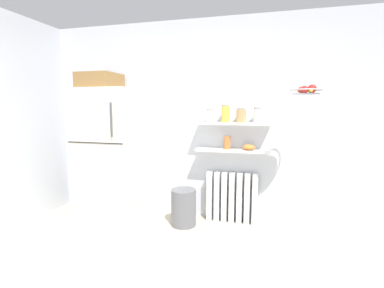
{
  "coord_description": "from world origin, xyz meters",
  "views": [
    {
      "loc": [
        0.74,
        -1.62,
        1.5
      ],
      "look_at": [
        -0.11,
        1.6,
        1.05
      ],
      "focal_mm": 26.34,
      "sensor_mm": 36.0,
      "label": 1
    }
  ],
  "objects_px": {
    "storage_jar_3": "(257,115)",
    "shelf_bowl": "(249,147)",
    "storage_jar_2": "(241,115)",
    "storage_jar_0": "(210,116)",
    "radiator": "(232,197)",
    "hanging_fruit_basket": "(307,90)",
    "trash_bin": "(184,207)",
    "refrigerator": "(110,151)",
    "vase": "(227,143)",
    "storage_jar_1": "(225,114)"
  },
  "relations": [
    {
      "from": "storage_jar_3",
      "to": "shelf_bowl",
      "type": "distance_m",
      "value": 0.4
    },
    {
      "from": "storage_jar_2",
      "to": "storage_jar_0",
      "type": "bearing_deg",
      "value": -180.0
    },
    {
      "from": "radiator",
      "to": "hanging_fruit_basket",
      "type": "bearing_deg",
      "value": -29.31
    },
    {
      "from": "storage_jar_0",
      "to": "storage_jar_3",
      "type": "distance_m",
      "value": 0.58
    },
    {
      "from": "trash_bin",
      "to": "refrigerator",
      "type": "bearing_deg",
      "value": 179.62
    },
    {
      "from": "storage_jar_0",
      "to": "hanging_fruit_basket",
      "type": "height_order",
      "value": "hanging_fruit_basket"
    },
    {
      "from": "shelf_bowl",
      "to": "trash_bin",
      "type": "bearing_deg",
      "value": -162.93
    },
    {
      "from": "refrigerator",
      "to": "storage_jar_0",
      "type": "bearing_deg",
      "value": 10.14
    },
    {
      "from": "radiator",
      "to": "trash_bin",
      "type": "xyz_separation_m",
      "value": [
        -0.58,
        -0.27,
        -0.09
      ]
    },
    {
      "from": "hanging_fruit_basket",
      "to": "vase",
      "type": "bearing_deg",
      "value": 154.32
    },
    {
      "from": "storage_jar_0",
      "to": "trash_bin",
      "type": "xyz_separation_m",
      "value": [
        -0.28,
        -0.24,
        -1.15
      ]
    },
    {
      "from": "refrigerator",
      "to": "trash_bin",
      "type": "bearing_deg",
      "value": -0.38
    },
    {
      "from": "hanging_fruit_basket",
      "to": "radiator",
      "type": "bearing_deg",
      "value": 150.69
    },
    {
      "from": "shelf_bowl",
      "to": "trash_bin",
      "type": "relative_size",
      "value": 0.34
    },
    {
      "from": "refrigerator",
      "to": "hanging_fruit_basket",
      "type": "bearing_deg",
      "value": -4.29
    },
    {
      "from": "storage_jar_0",
      "to": "trash_bin",
      "type": "distance_m",
      "value": 1.21
    },
    {
      "from": "storage_jar_1",
      "to": "shelf_bowl",
      "type": "bearing_deg",
      "value": 0.0
    },
    {
      "from": "storage_jar_3",
      "to": "shelf_bowl",
      "type": "xyz_separation_m",
      "value": [
        -0.09,
        0.0,
        -0.39
      ]
    },
    {
      "from": "storage_jar_2",
      "to": "storage_jar_3",
      "type": "xyz_separation_m",
      "value": [
        0.19,
        -0.0,
        0.0
      ]
    },
    {
      "from": "shelf_bowl",
      "to": "hanging_fruit_basket",
      "type": "distance_m",
      "value": 0.97
    },
    {
      "from": "radiator",
      "to": "storage_jar_1",
      "type": "xyz_separation_m",
      "value": [
        -0.1,
        -0.03,
        1.08
      ]
    },
    {
      "from": "shelf_bowl",
      "to": "trash_bin",
      "type": "distance_m",
      "value": 1.11
    },
    {
      "from": "storage_jar_0",
      "to": "vase",
      "type": "relative_size",
      "value": 1.0
    },
    {
      "from": "radiator",
      "to": "storage_jar_2",
      "type": "height_order",
      "value": "storage_jar_2"
    },
    {
      "from": "storage_jar_2",
      "to": "trash_bin",
      "type": "relative_size",
      "value": 0.39
    },
    {
      "from": "storage_jar_3",
      "to": "trash_bin",
      "type": "bearing_deg",
      "value": -164.64
    },
    {
      "from": "shelf_bowl",
      "to": "refrigerator",
      "type": "bearing_deg",
      "value": -172.62
    },
    {
      "from": "vase",
      "to": "shelf_bowl",
      "type": "relative_size",
      "value": 1.07
    },
    {
      "from": "storage_jar_0",
      "to": "shelf_bowl",
      "type": "bearing_deg",
      "value": 0.0
    },
    {
      "from": "hanging_fruit_basket",
      "to": "storage_jar_2",
      "type": "bearing_deg",
      "value": 149.15
    },
    {
      "from": "refrigerator",
      "to": "storage_jar_1",
      "type": "bearing_deg",
      "value": 8.84
    },
    {
      "from": "storage_jar_2",
      "to": "shelf_bowl",
      "type": "bearing_deg",
      "value": -0.0
    },
    {
      "from": "storage_jar_0",
      "to": "vase",
      "type": "height_order",
      "value": "storage_jar_0"
    },
    {
      "from": "radiator",
      "to": "vase",
      "type": "distance_m",
      "value": 0.72
    },
    {
      "from": "vase",
      "to": "hanging_fruit_basket",
      "type": "distance_m",
      "value": 1.13
    },
    {
      "from": "storage_jar_2",
      "to": "radiator",
      "type": "bearing_deg",
      "value": 162.85
    },
    {
      "from": "radiator",
      "to": "storage_jar_0",
      "type": "distance_m",
      "value": 1.09
    },
    {
      "from": "radiator",
      "to": "shelf_bowl",
      "type": "bearing_deg",
      "value": -8.52
    },
    {
      "from": "refrigerator",
      "to": "storage_jar_2",
      "type": "relative_size",
      "value": 10.73
    },
    {
      "from": "shelf_bowl",
      "to": "trash_bin",
      "type": "xyz_separation_m",
      "value": [
        -0.78,
        -0.24,
        -0.76
      ]
    },
    {
      "from": "refrigerator",
      "to": "vase",
      "type": "relative_size",
      "value": 11.47
    },
    {
      "from": "storage_jar_1",
      "to": "trash_bin",
      "type": "relative_size",
      "value": 0.48
    },
    {
      "from": "radiator",
      "to": "storage_jar_3",
      "type": "bearing_deg",
      "value": -5.87
    },
    {
      "from": "radiator",
      "to": "trash_bin",
      "type": "relative_size",
      "value": 1.41
    },
    {
      "from": "radiator",
      "to": "shelf_bowl",
      "type": "relative_size",
      "value": 4.18
    },
    {
      "from": "hanging_fruit_basket",
      "to": "storage_jar_3",
      "type": "bearing_deg",
      "value": 140.16
    },
    {
      "from": "storage_jar_3",
      "to": "hanging_fruit_basket",
      "type": "relative_size",
      "value": 0.56
    },
    {
      "from": "storage_jar_0",
      "to": "vase",
      "type": "xyz_separation_m",
      "value": [
        0.22,
        0.0,
        -0.34
      ]
    },
    {
      "from": "trash_bin",
      "to": "hanging_fruit_basket",
      "type": "xyz_separation_m",
      "value": [
        1.36,
        -0.17,
        1.42
      ]
    },
    {
      "from": "trash_bin",
      "to": "storage_jar_0",
      "type": "bearing_deg",
      "value": 40.03
    }
  ]
}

